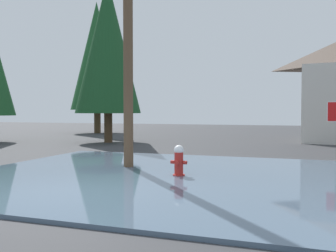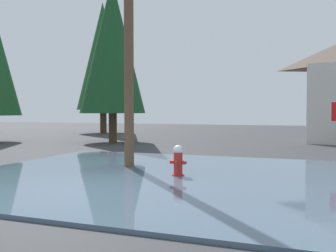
{
  "view_description": "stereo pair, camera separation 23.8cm",
  "coord_description": "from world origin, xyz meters",
  "px_view_note": "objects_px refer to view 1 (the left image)",
  "views": [
    {
      "loc": [
        4.34,
        -6.5,
        1.7
      ],
      "look_at": [
        1.02,
        3.21,
        1.29
      ],
      "focal_mm": 40.39,
      "sensor_mm": 36.0,
      "label": 1
    },
    {
      "loc": [
        4.56,
        -6.42,
        1.7
      ],
      "look_at": [
        1.02,
        3.21,
        1.29
      ],
      "focal_mm": 40.39,
      "sensor_mm": 36.0,
      "label": 2
    }
  ],
  "objects_px": {
    "utility_pole": "(128,7)",
    "pine_tree_tall_left": "(108,46)",
    "pine_tree_mid_left": "(97,56)",
    "fire_hydrant": "(179,162)"
  },
  "relations": [
    {
      "from": "utility_pole",
      "to": "pine_tree_mid_left",
      "type": "distance_m",
      "value": 18.63
    },
    {
      "from": "pine_tree_mid_left",
      "to": "utility_pole",
      "type": "bearing_deg",
      "value": -57.75
    },
    {
      "from": "utility_pole",
      "to": "fire_hydrant",
      "type": "bearing_deg",
      "value": -27.75
    },
    {
      "from": "fire_hydrant",
      "to": "pine_tree_mid_left",
      "type": "height_order",
      "value": "pine_tree_mid_left"
    },
    {
      "from": "fire_hydrant",
      "to": "pine_tree_mid_left",
      "type": "relative_size",
      "value": 0.08
    },
    {
      "from": "fire_hydrant",
      "to": "pine_tree_tall_left",
      "type": "height_order",
      "value": "pine_tree_tall_left"
    },
    {
      "from": "fire_hydrant",
      "to": "pine_tree_mid_left",
      "type": "xyz_separation_m",
      "value": [
        -11.76,
        16.69,
        5.48
      ]
    },
    {
      "from": "utility_pole",
      "to": "pine_tree_tall_left",
      "type": "distance_m",
      "value": 9.66
    },
    {
      "from": "pine_tree_tall_left",
      "to": "pine_tree_mid_left",
      "type": "height_order",
      "value": "pine_tree_mid_left"
    },
    {
      "from": "fire_hydrant",
      "to": "pine_tree_tall_left",
      "type": "relative_size",
      "value": 0.1
    }
  ]
}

